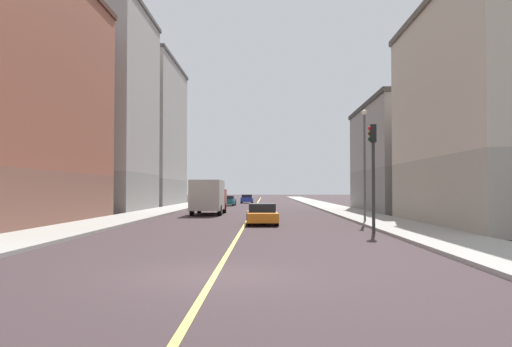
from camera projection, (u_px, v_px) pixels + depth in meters
ground_plane at (215, 276)px, 13.15m from camera, size 400.00×400.00×0.00m
sidewalk_left at (330, 207)px, 61.96m from camera, size 3.76×168.00×0.15m
sidewalk_right at (180, 207)px, 62.29m from camera, size 3.76×168.00×0.15m
lane_center_stripe at (255, 208)px, 62.12m from camera, size 0.16×154.00×0.01m
building_left_near at (496, 113)px, 31.07m from camera, size 8.55×17.32×13.43m
building_left_mid at (407, 158)px, 50.54m from camera, size 8.55×17.56×10.44m
building_right_midblock at (105, 109)px, 52.83m from camera, size 8.55×14.46×20.49m
building_right_distant at (146, 134)px, 71.31m from camera, size 8.55×19.26×19.46m
traffic_light_left_near at (373, 162)px, 26.22m from camera, size 0.40×0.32×5.43m
street_lamp_left_near at (365, 153)px, 33.83m from camera, size 0.36×0.36×7.17m
car_teal at (228, 201)px, 69.28m from camera, size 2.05×4.55×1.33m
car_blue at (247, 199)px, 82.49m from camera, size 1.90×4.18×1.35m
car_orange at (262, 214)px, 32.32m from camera, size 2.03×4.54×1.29m
box_truck at (209, 196)px, 45.05m from camera, size 2.60×7.78×2.94m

